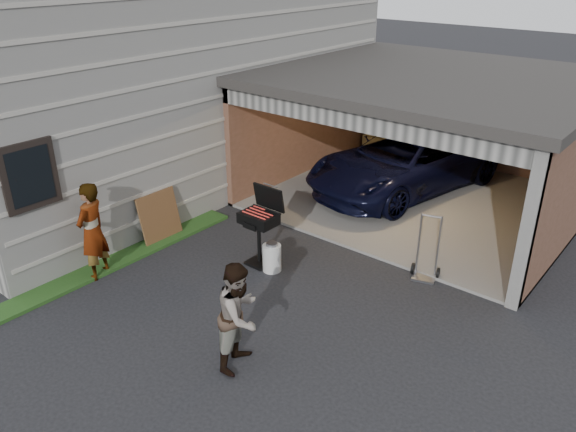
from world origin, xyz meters
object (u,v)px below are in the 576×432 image
(woman, at_px, (92,231))
(bbq_grill, at_px, (260,220))
(minivan, at_px, (404,164))
(plywood_panel, at_px, (160,217))
(man, at_px, (240,315))
(hand_truck, at_px, (425,266))
(propane_tank, at_px, (272,258))

(woman, height_order, bbq_grill, woman)
(minivan, distance_m, plywood_panel, 5.78)
(woman, height_order, plywood_panel, woman)
(man, relative_size, plywood_panel, 1.58)
(minivan, relative_size, hand_truck, 4.14)
(woman, relative_size, plywood_panel, 1.77)
(man, bearing_deg, plywood_panel, 50.26)
(propane_tank, xyz_separation_m, plywood_panel, (-2.48, -0.48, 0.24))
(minivan, relative_size, propane_tank, 9.86)
(bbq_grill, distance_m, plywood_panel, 2.25)
(hand_truck, bearing_deg, plywood_panel, -173.14)
(minivan, xyz_separation_m, propane_tank, (0.01, -4.74, -0.44))
(propane_tank, relative_size, plywood_panel, 0.51)
(minivan, xyz_separation_m, woman, (-2.23, -6.82, 0.19))
(woman, height_order, hand_truck, woman)
(woman, relative_size, hand_truck, 1.47)
(woman, bearing_deg, hand_truck, 108.09)
(minivan, distance_m, propane_tank, 4.76)
(minivan, relative_size, man, 3.15)
(minivan, relative_size, bbq_grill, 3.42)
(propane_tank, bearing_deg, woman, -137.15)
(bbq_grill, bearing_deg, minivan, 86.03)
(bbq_grill, bearing_deg, woman, -131.59)
(minivan, distance_m, woman, 7.18)
(woman, height_order, man, woman)
(bbq_grill, bearing_deg, man, -53.71)
(woman, bearing_deg, minivan, 141.19)
(woman, bearing_deg, plywood_panel, 167.87)
(man, relative_size, bbq_grill, 1.09)
(woman, xyz_separation_m, hand_truck, (4.48, 3.59, -0.65))
(plywood_panel, height_order, hand_truck, hand_truck)
(bbq_grill, height_order, hand_truck, bbq_grill)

